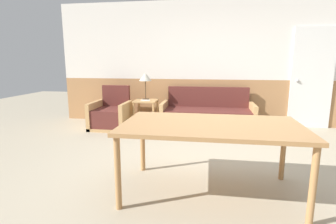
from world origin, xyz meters
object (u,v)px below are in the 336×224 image
armchair (112,116)px  side_table (146,105)px  dining_table (211,130)px  couch (207,116)px  table_lamp (145,78)px

armchair → side_table: (0.70, 0.24, 0.20)m
dining_table → couch: bearing=91.3°
couch → side_table: (-1.32, -0.02, 0.21)m
armchair → table_lamp: bearing=11.6°
couch → table_lamp: table_lamp is taller
table_lamp → dining_table: table_lamp is taller
side_table → table_lamp: table_lamp is taller
table_lamp → dining_table: (1.40, -2.86, -0.35)m
table_lamp → side_table: bearing=-74.9°
side_table → couch: bearing=0.9°
armchair → table_lamp: (0.67, 0.33, 0.79)m
armchair → dining_table: 3.30m
couch → table_lamp: size_ratio=3.30×
armchair → side_table: size_ratio=1.52×
couch → table_lamp: 1.56m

